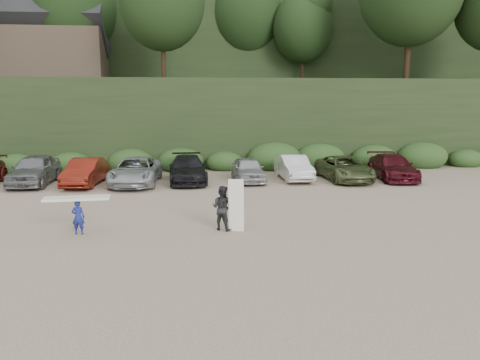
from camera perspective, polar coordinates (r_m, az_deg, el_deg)
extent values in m
plane|color=tan|center=(16.73, -1.78, -6.19)|extent=(120.00, 120.00, 0.00)
cube|color=black|center=(38.09, -4.05, 7.38)|extent=(80.00, 14.00, 6.00)
cube|color=black|center=(56.16, -4.65, 13.25)|extent=(90.00, 30.00, 16.00)
ellipsoid|color=black|center=(38.59, -4.20, 19.33)|extent=(66.00, 12.00, 10.00)
cube|color=#2B491E|center=(30.81, -4.62, 2.31)|extent=(46.20, 2.00, 1.20)
cube|color=brown|center=(41.65, -21.48, 13.83)|extent=(8.00, 6.00, 4.00)
imported|color=slate|center=(27.85, -23.76, 1.17)|extent=(1.98, 4.85, 1.65)
imported|color=maroon|center=(26.68, -18.35, 0.93)|extent=(1.81, 4.45, 1.44)
imported|color=#A7AAAE|center=(26.21, -12.61, 1.08)|extent=(2.63, 5.37, 1.47)
imported|color=black|center=(26.51, -6.40, 1.34)|extent=(2.26, 5.11, 1.46)
imported|color=#ABABB0|center=(26.51, 0.99, 1.30)|extent=(1.85, 4.10, 1.37)
imported|color=white|center=(27.27, 6.56, 1.52)|extent=(1.63, 4.33, 1.41)
imported|color=#546038|center=(27.55, 12.60, 1.39)|extent=(2.53, 5.04, 1.37)
imported|color=#4C111A|center=(28.69, 18.09, 1.52)|extent=(2.41, 5.05, 1.42)
imported|color=navy|center=(17.10, -19.12, -4.31)|extent=(0.45, 0.31, 1.20)
cube|color=white|center=(16.95, -19.25, -2.11)|extent=(2.23, 0.78, 0.09)
imported|color=black|center=(16.65, -2.18, -3.41)|extent=(0.98, 0.93, 1.61)
cube|color=white|center=(16.37, -0.46, -3.12)|extent=(0.57, 0.37, 1.89)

